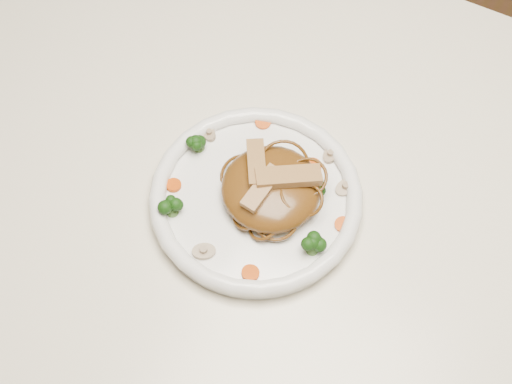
% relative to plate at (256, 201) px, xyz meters
% --- Properties ---
extents(ground, '(4.00, 4.00, 0.00)m').
position_rel_plate_xyz_m(ground, '(0.08, 0.03, -0.76)').
color(ground, brown).
rests_on(ground, ground).
extents(table, '(1.20, 0.80, 0.75)m').
position_rel_plate_xyz_m(table, '(0.08, 0.03, -0.11)').
color(table, beige).
rests_on(table, ground).
extents(plate, '(0.27, 0.27, 0.02)m').
position_rel_plate_xyz_m(plate, '(0.00, 0.00, 0.00)').
color(plate, white).
rests_on(plate, table).
extents(noodle_mound, '(0.14, 0.14, 0.04)m').
position_rel_plate_xyz_m(noodle_mound, '(0.01, 0.01, 0.03)').
color(noodle_mound, '#5D3D11').
rests_on(noodle_mound, plate).
extents(chicken_a, '(0.08, 0.06, 0.01)m').
position_rel_plate_xyz_m(chicken_a, '(0.03, 0.02, 0.05)').
color(chicken_a, tan).
rests_on(chicken_a, noodle_mound).
extents(chicken_b, '(0.05, 0.06, 0.01)m').
position_rel_plate_xyz_m(chicken_b, '(-0.01, 0.02, 0.05)').
color(chicken_b, tan).
rests_on(chicken_b, noodle_mound).
extents(chicken_c, '(0.03, 0.06, 0.01)m').
position_rel_plate_xyz_m(chicken_c, '(0.01, -0.00, 0.05)').
color(chicken_c, tan).
rests_on(chicken_c, noodle_mound).
extents(broccoli_0, '(0.03, 0.03, 0.03)m').
position_rel_plate_xyz_m(broccoli_0, '(0.06, 0.04, 0.02)').
color(broccoli_0, '#18430E').
rests_on(broccoli_0, plate).
extents(broccoli_1, '(0.03, 0.03, 0.03)m').
position_rel_plate_xyz_m(broccoli_1, '(-0.10, 0.03, 0.02)').
color(broccoli_1, '#18430E').
rests_on(broccoli_1, plate).
extents(broccoli_2, '(0.03, 0.03, 0.03)m').
position_rel_plate_xyz_m(broccoli_2, '(-0.08, -0.06, 0.02)').
color(broccoli_2, '#18430E').
rests_on(broccoli_2, plate).
extents(broccoli_3, '(0.03, 0.03, 0.03)m').
position_rel_plate_xyz_m(broccoli_3, '(0.09, -0.03, 0.02)').
color(broccoli_3, '#18430E').
rests_on(broccoli_3, plate).
extents(carrot_0, '(0.02, 0.02, 0.00)m').
position_rel_plate_xyz_m(carrot_0, '(0.04, 0.07, 0.01)').
color(carrot_0, '#C34007').
rests_on(carrot_0, plate).
extents(carrot_1, '(0.02, 0.02, 0.00)m').
position_rel_plate_xyz_m(carrot_1, '(-0.10, -0.03, 0.01)').
color(carrot_1, '#C34007').
rests_on(carrot_1, plate).
extents(carrot_2, '(0.02, 0.02, 0.00)m').
position_rel_plate_xyz_m(carrot_2, '(0.11, 0.01, 0.01)').
color(carrot_2, '#C34007').
rests_on(carrot_2, plate).
extents(carrot_3, '(0.02, 0.02, 0.00)m').
position_rel_plate_xyz_m(carrot_3, '(-0.04, 0.10, 0.01)').
color(carrot_3, '#C34007').
rests_on(carrot_3, plate).
extents(carrot_4, '(0.02, 0.02, 0.00)m').
position_rel_plate_xyz_m(carrot_4, '(0.04, -0.09, 0.01)').
color(carrot_4, '#C34007').
rests_on(carrot_4, plate).
extents(mushroom_0, '(0.04, 0.04, 0.01)m').
position_rel_plate_xyz_m(mushroom_0, '(-0.02, -0.09, 0.01)').
color(mushroom_0, tan).
rests_on(mushroom_0, plate).
extents(mushroom_1, '(0.04, 0.04, 0.01)m').
position_rel_plate_xyz_m(mushroom_1, '(0.09, 0.06, 0.01)').
color(mushroom_1, tan).
rests_on(mushroom_1, plate).
extents(mushroom_2, '(0.03, 0.03, 0.01)m').
position_rel_plate_xyz_m(mushroom_2, '(-0.09, 0.05, 0.01)').
color(mushroom_2, tan).
rests_on(mushroom_2, plate).
extents(mushroom_3, '(0.03, 0.03, 0.01)m').
position_rel_plate_xyz_m(mushroom_3, '(0.05, 0.09, 0.01)').
color(mushroom_3, tan).
rests_on(mushroom_3, plate).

